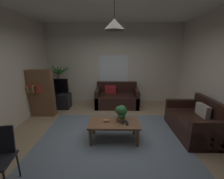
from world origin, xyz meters
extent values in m
cube|color=#9E8466|center=(0.00, 0.00, -0.01)|extent=(4.96, 4.99, 0.02)
cube|color=slate|center=(0.00, -0.20, 0.00)|extent=(3.22, 2.75, 0.01)
cube|color=beige|center=(0.00, 2.53, 1.44)|extent=(5.08, 0.06, 2.88)
cube|color=white|center=(0.03, 2.50, 1.21)|extent=(1.07, 0.01, 1.15)
cube|color=black|center=(0.15, 1.95, 0.21)|extent=(1.48, 0.89, 0.42)
cube|color=black|center=(0.15, 2.34, 0.62)|extent=(1.48, 0.12, 0.40)
cube|color=black|center=(-0.54, 1.95, 0.32)|extent=(0.12, 0.89, 0.64)
cube|color=black|center=(0.83, 1.95, 0.32)|extent=(0.12, 0.89, 0.64)
cube|color=maroon|center=(-0.09, 2.16, 0.56)|extent=(0.40, 0.13, 0.28)
cube|color=black|center=(1.93, 0.19, 0.21)|extent=(0.89, 1.39, 0.42)
cube|color=black|center=(2.32, 0.19, 0.62)|extent=(0.12, 1.39, 0.40)
cube|color=black|center=(1.93, 0.83, 0.32)|extent=(0.89, 0.12, 0.64)
cube|color=black|center=(1.93, -0.44, 0.32)|extent=(0.89, 0.12, 0.64)
cube|color=#B7AD9E|center=(2.14, 0.27, 0.56)|extent=(0.13, 0.40, 0.28)
cube|color=brown|center=(0.05, -0.08, 0.41)|extent=(1.08, 0.59, 0.04)
cylinder|color=brown|center=(-0.43, -0.31, 0.19)|extent=(0.07, 0.07, 0.39)
cylinder|color=brown|center=(0.53, -0.31, 0.19)|extent=(0.07, 0.07, 0.39)
cylinder|color=brown|center=(-0.43, 0.15, 0.19)|extent=(0.07, 0.07, 0.39)
cylinder|color=brown|center=(0.53, 0.15, 0.19)|extent=(0.07, 0.07, 0.39)
cube|color=#99663F|center=(-0.12, -0.05, 0.44)|extent=(0.13, 0.12, 0.02)
cube|color=#99663F|center=(-0.11, -0.06, 0.46)|extent=(0.13, 0.09, 0.02)
cube|color=black|center=(0.25, -0.11, 0.44)|extent=(0.11, 0.17, 0.02)
cube|color=black|center=(0.32, -0.15, 0.44)|extent=(0.06, 0.16, 0.02)
cylinder|color=brown|center=(0.19, -0.04, 0.47)|extent=(0.18, 0.18, 0.08)
sphere|color=#235B2D|center=(0.21, -0.05, 0.56)|extent=(0.16, 0.16, 0.16)
sphere|color=#235B2D|center=(0.21, -0.01, 0.66)|extent=(0.23, 0.23, 0.23)
sphere|color=#235B2D|center=(0.16, -0.02, 0.68)|extent=(0.18, 0.18, 0.18)
cube|color=black|center=(-1.93, 1.75, 0.25)|extent=(0.90, 0.44, 0.50)
cube|color=black|center=(-1.93, 1.73, 0.79)|extent=(0.87, 0.05, 0.49)
cube|color=black|center=(-1.93, 1.70, 0.79)|extent=(0.83, 0.00, 0.45)
cube|color=black|center=(-1.93, 1.73, 0.52)|extent=(0.24, 0.16, 0.04)
cylinder|color=beige|center=(-1.96, 2.15, 0.15)|extent=(0.32, 0.32, 0.30)
cylinder|color=brown|center=(-1.96, 2.15, 0.74)|extent=(0.05, 0.05, 0.88)
cone|color=#2D6B33|center=(-1.73, 2.19, 1.26)|extent=(0.51, 0.19, 0.27)
cone|color=#2D6B33|center=(-1.79, 2.34, 1.27)|extent=(0.37, 0.47, 0.36)
cone|color=#2D6B33|center=(-2.03, 2.32, 1.28)|extent=(0.21, 0.40, 0.33)
cone|color=#2D6B33|center=(-2.14, 2.26, 1.32)|extent=(0.42, 0.33, 0.40)
cone|color=#2D6B33|center=(-2.17, 2.10, 1.26)|extent=(0.47, 0.24, 0.27)
cone|color=#2D6B33|center=(-2.04, 1.91, 1.27)|extent=(0.20, 0.53, 0.32)
cone|color=#2D6B33|center=(-1.83, 2.04, 1.30)|extent=(0.33, 0.33, 0.36)
cube|color=brown|center=(-2.11, 1.15, 0.70)|extent=(0.70, 0.22, 1.40)
cube|color=gold|center=(-2.39, 1.03, 0.87)|extent=(0.04, 0.16, 0.21)
cube|color=#B22D2D|center=(-2.35, 1.03, 0.89)|extent=(0.03, 0.16, 0.24)
cube|color=#387247|center=(-2.31, 1.03, 0.86)|extent=(0.03, 0.16, 0.17)
cube|color=#B22D2D|center=(-2.27, 1.03, 0.88)|extent=(0.03, 0.16, 0.22)
cube|color=gold|center=(-2.23, 1.03, 0.88)|extent=(0.04, 0.16, 0.22)
cube|color=black|center=(-2.18, 1.03, 0.87)|extent=(0.04, 0.16, 0.20)
cube|color=#B22D2D|center=(-2.13, 1.03, 0.88)|extent=(0.05, 0.16, 0.21)
cube|color=#B22D2D|center=(-2.08, 1.03, 0.85)|extent=(0.04, 0.16, 0.17)
cube|color=black|center=(-1.57, -1.11, 0.67)|extent=(0.37, 0.14, 0.40)
cylinder|color=black|center=(-1.40, -1.09, 0.23)|extent=(0.02, 0.02, 0.45)
cylinder|color=black|center=(0.05, -0.08, 2.68)|extent=(0.01, 0.01, 0.42)
cone|color=#4C4742|center=(0.05, -0.08, 2.37)|extent=(0.39, 0.39, 0.20)
camera|label=1|loc=(0.05, -2.86, 1.88)|focal=22.70mm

